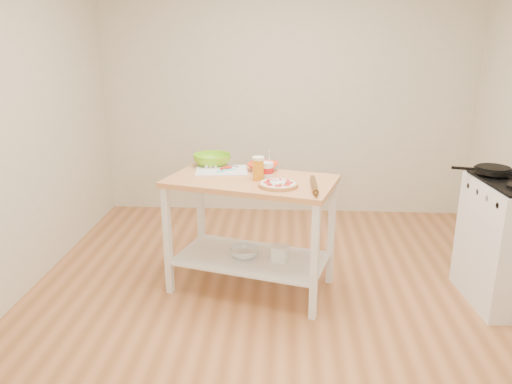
{
  "coord_description": "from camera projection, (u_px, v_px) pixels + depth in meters",
  "views": [
    {
      "loc": [
        0.0,
        -3.19,
        1.92
      ],
      "look_at": [
        -0.21,
        0.34,
        0.81
      ],
      "focal_mm": 35.0,
      "sensor_mm": 36.0,
      "label": 1
    }
  ],
  "objects": [
    {
      "name": "room_shell",
      "position": [
        286.0,
        128.0,
        3.21
      ],
      "size": [
        4.04,
        4.54,
        2.74
      ],
      "color": "#B97444",
      "rests_on": "ground"
    },
    {
      "name": "prep_island",
      "position": [
        251.0,
        210.0,
        3.79
      ],
      "size": [
        1.36,
        0.98,
        0.9
      ],
      "rotation": [
        0.0,
        0.0,
        -0.28
      ],
      "color": "tan",
      "rests_on": "ground"
    },
    {
      "name": "skillet",
      "position": [
        492.0,
        170.0,
        3.66
      ],
      "size": [
        0.42,
        0.27,
        0.03
      ],
      "rotation": [
        0.0,
        0.0,
        -0.22
      ],
      "color": "black",
      "rests_on": "gas_stove"
    },
    {
      "name": "pizza",
      "position": [
        278.0,
        184.0,
        3.52
      ],
      "size": [
        0.28,
        0.28,
        0.04
      ],
      "rotation": [
        0.0,
        0.0,
        -0.23
      ],
      "color": "tan",
      "rests_on": "prep_island"
    },
    {
      "name": "cutting_board",
      "position": [
        221.0,
        170.0,
        3.92
      ],
      "size": [
        0.43,
        0.35,
        0.04
      ],
      "rotation": [
        0.0,
        0.0,
        0.12
      ],
      "color": "white",
      "rests_on": "prep_island"
    },
    {
      "name": "spatula",
      "position": [
        225.0,
        170.0,
        3.88
      ],
      "size": [
        0.14,
        0.09,
        0.01
      ],
      "rotation": [
        0.0,
        0.0,
        0.27
      ],
      "color": "#4FCFD9",
      "rests_on": "cutting_board"
    },
    {
      "name": "knife",
      "position": [
        222.0,
        164.0,
        4.08
      ],
      "size": [
        0.24,
        0.16,
        0.01
      ],
      "rotation": [
        0.0,
        0.0,
        -0.6
      ],
      "color": "silver",
      "rests_on": "cutting_board"
    },
    {
      "name": "orange_bowl",
      "position": [
        263.0,
        167.0,
        3.94
      ],
      "size": [
        0.29,
        0.29,
        0.06
      ],
      "primitive_type": "imported",
      "rotation": [
        0.0,
        0.0,
        -0.27
      ],
      "color": "red",
      "rests_on": "prep_island"
    },
    {
      "name": "green_bowl",
      "position": [
        212.0,
        160.0,
        4.07
      ],
      "size": [
        0.38,
        0.38,
        0.1
      ],
      "primitive_type": "imported",
      "rotation": [
        0.0,
        0.0,
        -0.26
      ],
      "color": "#75BF16",
      "rests_on": "prep_island"
    },
    {
      "name": "beer_pint",
      "position": [
        258.0,
        168.0,
        3.66
      ],
      "size": [
        0.09,
        0.09,
        0.17
      ],
      "color": "orange",
      "rests_on": "prep_island"
    },
    {
      "name": "yogurt_tub",
      "position": [
        267.0,
        170.0,
        3.73
      ],
      "size": [
        0.1,
        0.1,
        0.21
      ],
      "color": "white",
      "rests_on": "prep_island"
    },
    {
      "name": "rolling_pin",
      "position": [
        314.0,
        185.0,
        3.48
      ],
      "size": [
        0.05,
        0.35,
        0.04
      ],
      "primitive_type": "cylinder",
      "rotation": [
        1.57,
        0.0,
        0.01
      ],
      "color": "#5A3614",
      "rests_on": "prep_island"
    },
    {
      "name": "shelf_glass_bowl",
      "position": [
        244.0,
        253.0,
        3.9
      ],
      "size": [
        0.31,
        0.31,
        0.07
      ],
      "primitive_type": "imported",
      "rotation": [
        0.0,
        0.0,
        -0.5
      ],
      "color": "silver",
      "rests_on": "prep_island"
    },
    {
      "name": "shelf_bin",
      "position": [
        280.0,
        253.0,
        3.85
      ],
      "size": [
        0.14,
        0.14,
        0.11
      ],
      "primitive_type": "cube",
      "rotation": [
        0.0,
        0.0,
        -0.28
      ],
      "color": "white",
      "rests_on": "prep_island"
    }
  ]
}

